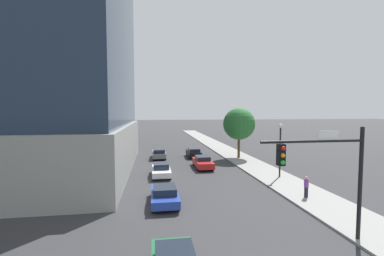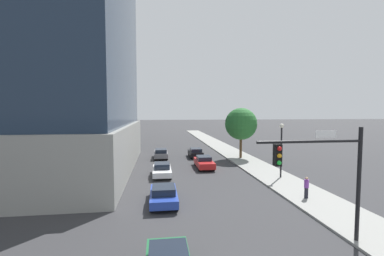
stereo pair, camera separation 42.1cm
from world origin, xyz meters
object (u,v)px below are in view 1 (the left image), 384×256
street_tree (239,124)px  car_blue (165,195)px  car_white (161,170)px  car_gray (159,153)px  car_red (203,162)px  construction_building (84,62)px  pedestrian_purple_shirt (306,187)px  traffic_light_pole (327,165)px  car_black (194,152)px  street_lamp (280,142)px

street_tree → car_blue: 20.40m
car_white → street_tree: bearing=36.2°
car_white → car_gray: size_ratio=0.98×
street_tree → car_white: (-11.34, -8.30, -4.33)m
car_red → car_blue: bearing=-114.2°
construction_building → car_red: bearing=-57.0°
car_white → car_red: (5.06, 3.15, 0.04)m
pedestrian_purple_shirt → car_blue: bearing=176.4°
construction_building → traffic_light_pole: construction_building is taller
car_gray → pedestrian_purple_shirt: bearing=-60.1°
car_red → traffic_light_pole: bearing=-81.5°
traffic_light_pole → car_red: traffic_light_pole is taller
car_blue → traffic_light_pole: bearing=-41.8°
construction_building → car_blue: size_ratio=9.42×
car_gray → car_blue: bearing=-90.0°
car_blue → pedestrian_purple_shirt: pedestrian_purple_shirt is taller
construction_building → traffic_light_pole: (24.45, -51.62, -14.08)m
street_tree → car_black: 7.82m
traffic_light_pole → car_white: (-7.78, 15.06, -3.43)m
car_white → car_red: car_red is taller
traffic_light_pole → car_white: 17.30m
street_tree → car_red: street_tree is taller
car_black → pedestrian_purple_shirt: pedestrian_purple_shirt is taller
street_tree → car_gray: 12.24m
car_black → street_tree: bearing=-16.9°
construction_building → street_lamp: construction_building is taller
car_red → car_blue: 12.34m
construction_building → pedestrian_purple_shirt: construction_building is taller
car_white → pedestrian_purple_shirt: size_ratio=2.63×
car_red → pedestrian_purple_shirt: bearing=-64.1°
car_black → car_gray: (-5.06, -0.10, 0.01)m
construction_building → car_red: (21.73, -33.41, -17.47)m
traffic_light_pole → street_tree: bearing=81.4°
street_lamp → car_white: bearing=167.3°
car_black → car_red: size_ratio=0.86×
car_blue → car_gray: size_ratio=0.99×
construction_building → car_blue: 50.78m
car_red → car_blue: (-5.06, -11.25, -0.03)m
street_tree → car_blue: street_tree is taller
traffic_light_pole → car_black: 25.63m
car_white → street_lamp: bearing=-12.7°
construction_building → street_tree: 41.91m
street_tree → car_gray: size_ratio=1.63×
traffic_light_pole → car_gray: 26.55m
car_gray → pedestrian_purple_shirt: 21.77m
construction_building → street_tree: (28.00, -28.26, -13.18)m
street_lamp → street_tree: size_ratio=0.76×
traffic_light_pole → car_blue: bearing=138.2°
car_white → car_black: (5.06, 10.20, 0.06)m
street_tree → car_black: (-6.27, 1.90, -4.27)m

